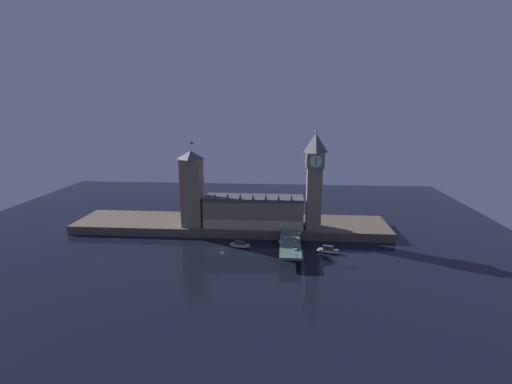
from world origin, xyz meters
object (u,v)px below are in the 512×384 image
car_southbound_trail (295,239)px  pedestrian_mid_walk (299,242)px  victoria_tower (192,188)px  boat_upstream (240,245)px  boat_downstream (328,250)px  car_northbound_lead (286,236)px  street_lamp_mid (300,236)px  street_lamp_far (281,228)px  car_southbound_lead (295,248)px  clock_tower (314,178)px  pedestrian_near_rail (281,246)px  street_lamp_near (280,245)px

car_southbound_trail → pedestrian_mid_walk: 5.45m
victoria_tower → car_southbound_trail: size_ratio=13.81×
pedestrian_mid_walk → boat_upstream: pedestrian_mid_walk is taller
pedestrian_mid_walk → boat_downstream: 18.88m
boat_upstream → boat_downstream: 54.03m
car_northbound_lead → street_lamp_mid: street_lamp_mid is taller
street_lamp_far → boat_upstream: 27.60m
car_southbound_lead → pedestrian_mid_walk: 10.28m
clock_tower → car_southbound_lead: clock_tower is taller
boat_upstream → street_lamp_mid: bearing=-13.0°
car_northbound_lead → pedestrian_mid_walk: size_ratio=2.50×
pedestrian_mid_walk → street_lamp_far: street_lamp_far is taller
car_northbound_lead → victoria_tower: bearing=159.7°
clock_tower → street_lamp_mid: bearing=-107.2°
car_southbound_trail → pedestrian_near_rail: (-8.12, -12.73, 0.26)m
street_lamp_near → boat_downstream: (28.62, 17.88, -9.52)m
car_southbound_lead → pedestrian_mid_walk: size_ratio=2.42×
car_southbound_lead → street_lamp_far: (-8.52, 25.25, 3.15)m
victoria_tower → car_southbound_lead: victoria_tower is taller
clock_tower → car_northbound_lead: size_ratio=16.25×
car_southbound_trail → street_lamp_near: (-8.52, -18.82, 3.38)m
street_lamp_mid → street_lamp_far: 18.76m
victoria_tower → street_lamp_near: bearing=-38.4°
clock_tower → street_lamp_far: (-21.35, -16.58, -29.29)m
clock_tower → victoria_tower: (-81.84, 1.94, -8.58)m
victoria_tower → pedestrian_mid_walk: 82.77m
car_northbound_lead → street_lamp_far: street_lamp_far is taller
victoria_tower → street_lamp_mid: (72.13, -33.23, -20.52)m
car_southbound_lead → street_lamp_near: 10.08m
car_southbound_lead → boat_downstream: bearing=34.3°
car_southbound_lead → street_lamp_far: 26.84m
car_southbound_trail → street_lamp_far: size_ratio=0.69×
pedestrian_mid_walk → boat_downstream: pedestrian_mid_walk is taller
car_southbound_lead → boat_downstream: (20.09, 13.69, -6.14)m
clock_tower → street_lamp_mid: clock_tower is taller
street_lamp_far → car_northbound_lead: bearing=-58.2°
clock_tower → boat_upstream: 64.70m
car_northbound_lead → pedestrian_near_rail: (-2.71, -18.34, 0.19)m
street_lamp_near → street_lamp_mid: size_ratio=1.01×
pedestrian_near_rail → street_lamp_mid: bearing=37.5°
victoria_tower → pedestrian_mid_walk: bearing=-25.3°
car_southbound_lead → pedestrian_near_rail: pedestrian_near_rail is taller
victoria_tower → street_lamp_far: size_ratio=9.46×
street_lamp_near → boat_upstream: 35.56m
pedestrian_mid_walk → street_lamp_far: 19.24m
victoria_tower → street_lamp_mid: 82.03m
clock_tower → pedestrian_near_rail: 55.39m
street_lamp_near → street_lamp_mid: (11.63, 14.72, -0.05)m
car_northbound_lead → pedestrian_near_rail: size_ratio=2.31×
street_lamp_mid → boat_downstream: (16.98, 3.16, -9.47)m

